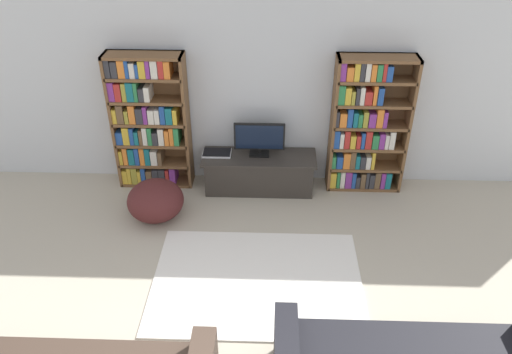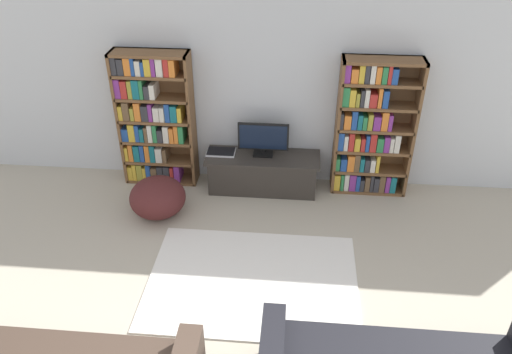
{
  "view_description": "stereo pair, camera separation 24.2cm",
  "coord_description": "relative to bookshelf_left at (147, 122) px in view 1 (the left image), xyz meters",
  "views": [
    {
      "loc": [
        0.16,
        -1.39,
        3.55
      ],
      "look_at": [
        0.0,
        3.09,
        0.7
      ],
      "focal_mm": 35.0,
      "sensor_mm": 36.0,
      "label": 1
    },
    {
      "loc": [
        0.4,
        -1.38,
        3.55
      ],
      "look_at": [
        0.0,
        3.09,
        0.7
      ],
      "focal_mm": 35.0,
      "sensor_mm": 36.0,
      "label": 2
    }
  ],
  "objects": [
    {
      "name": "laptop",
      "position": [
        0.84,
        -0.07,
        -0.38
      ],
      "size": [
        0.35,
        0.23,
        0.03
      ],
      "color": "silver",
      "rests_on": "tv_stand"
    },
    {
      "name": "area_rug",
      "position": [
        1.4,
        -1.8,
        -0.85
      ],
      "size": [
        2.08,
        1.5,
        0.02
      ],
      "color": "white",
      "rests_on": "ground_plane"
    },
    {
      "name": "television",
      "position": [
        1.37,
        -0.08,
        -0.17
      ],
      "size": [
        0.62,
        0.16,
        0.43
      ],
      "color": "black",
      "rests_on": "tv_stand"
    },
    {
      "name": "beanbag_ottoman",
      "position": [
        0.19,
        -0.77,
        -0.63
      ],
      "size": [
        0.65,
        0.65,
        0.46
      ],
      "primitive_type": "ellipsoid",
      "color": "#4C1E1E",
      "rests_on": "ground_plane"
    },
    {
      "name": "bookshelf_right",
      "position": [
        2.64,
        0.0,
        -0.03
      ],
      "size": [
        0.92,
        0.3,
        1.71
      ],
      "color": "brown",
      "rests_on": "ground_plane"
    },
    {
      "name": "tv_stand",
      "position": [
        1.37,
        -0.12,
        -0.62
      ],
      "size": [
        1.41,
        0.49,
        0.47
      ],
      "color": "#332D28",
      "rests_on": "ground_plane"
    },
    {
      "name": "wall_back",
      "position": [
        1.35,
        0.19,
        0.44
      ],
      "size": [
        8.8,
        0.06,
        2.6
      ],
      "color": "silver",
      "rests_on": "ground_plane"
    },
    {
      "name": "bookshelf_left",
      "position": [
        0.0,
        0.0,
        0.0
      ],
      "size": [
        0.92,
        0.3,
        1.71
      ],
      "color": "brown",
      "rests_on": "ground_plane"
    }
  ]
}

